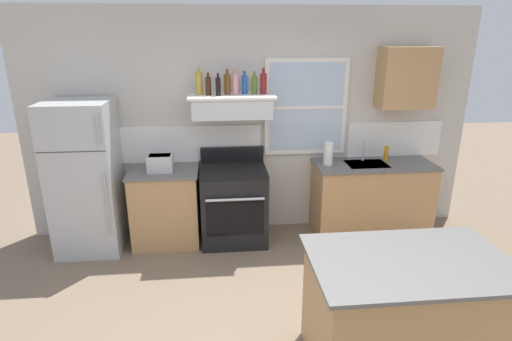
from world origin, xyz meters
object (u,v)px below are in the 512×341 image
bottle_red_label_wine (263,83)px  bottle_olive_oil_square (254,85)px  bottle_balsamic_dark (218,86)px  stove_range (234,204)px  toaster (160,163)px  bottle_rose_pink (235,83)px  refrigerator (86,178)px  dish_soap_bottle (386,153)px  bottle_brown_stout (208,86)px  kitchen_island (404,314)px  paper_towel_roll (328,154)px  bottle_blue_liqueur (245,84)px  bottle_champagne_gold_foil (199,83)px  bottle_amber_wine (227,84)px

bottle_red_label_wine → bottle_olive_oil_square: bearing=-179.9°
bottle_balsamic_dark → stove_range: bearing=-16.5°
toaster → bottle_rose_pink: 1.23m
toaster → bottle_rose_pink: bottle_rose_pink is taller
refrigerator → bottle_red_label_wine: 2.25m
refrigerator → bottle_red_label_wine: size_ratio=6.08×
bottle_balsamic_dark → dish_soap_bottle: size_ratio=1.35×
bottle_brown_stout → kitchen_island: bottle_brown_stout is taller
refrigerator → paper_towel_roll: size_ratio=6.37×
bottle_rose_pink → bottle_blue_liqueur: size_ratio=1.14×
bottle_champagne_gold_foil → bottle_olive_oil_square: bearing=-2.7°
bottle_blue_liqueur → bottle_red_label_wine: (0.21, -0.02, 0.01)m
bottle_red_label_wine → bottle_brown_stout: bearing=-176.3°
bottle_champagne_gold_foil → bottle_brown_stout: bottle_champagne_gold_foil is taller
dish_soap_bottle → bottle_brown_stout: bearing=-178.4°
bottle_blue_liqueur → bottle_amber_wine: bearing=178.6°
bottle_balsamic_dark → paper_towel_roll: bearing=-0.3°
bottle_rose_pink → bottle_olive_oil_square: (0.22, 0.01, -0.02)m
bottle_champagne_gold_foil → bottle_amber_wine: bearing=-1.6°
bottle_champagne_gold_foil → bottle_blue_liqueur: size_ratio=1.19×
bottle_rose_pink → paper_towel_roll: size_ratio=1.08×
toaster → stove_range: toaster is taller
bottle_rose_pink → bottle_champagne_gold_foil: bearing=173.9°
refrigerator → bottle_brown_stout: size_ratio=6.98×
refrigerator → bottle_rose_pink: bottle_rose_pink is taller
bottle_olive_oil_square → bottle_balsamic_dark: bearing=-169.5°
bottle_rose_pink → dish_soap_bottle: size_ratio=1.61×
toaster → bottle_red_label_wine: 1.47m
bottle_brown_stout → bottle_olive_oil_square: 0.51m
bottle_champagne_gold_foil → bottle_olive_oil_square: bottle_champagne_gold_foil is taller
refrigerator → dish_soap_bottle: bearing=2.6°
bottle_brown_stout → paper_towel_roll: 1.60m
bottle_red_label_wine → kitchen_island: (0.78, -2.26, -1.41)m
toaster → bottle_champagne_gold_foil: bearing=19.5°
bottle_blue_liqueur → dish_soap_bottle: size_ratio=1.42×
stove_range → bottle_olive_oil_square: bottle_olive_oil_square is taller
bottle_brown_stout → kitchen_island: bearing=-57.9°
toaster → bottle_amber_wine: size_ratio=1.07×
bottle_balsamic_dark → bottle_rose_pink: 0.20m
stove_range → paper_towel_roll: size_ratio=4.04×
bottle_balsamic_dark → bottle_brown_stout: bearing=162.0°
bottle_brown_stout → kitchen_island: size_ratio=0.18×
bottle_balsamic_dark → bottle_amber_wine: (0.10, 0.09, 0.01)m
toaster → bottle_amber_wine: (0.78, 0.16, 0.85)m
bottle_brown_stout → bottle_balsamic_dark: size_ratio=1.01×
stove_range → bottle_balsamic_dark: bottle_balsamic_dark is taller
bottle_balsamic_dark → bottle_olive_oil_square: bottle_olive_oil_square is taller
bottle_champagne_gold_foil → bottle_brown_stout: 0.12m
bottle_amber_wine → dish_soap_bottle: bearing=-0.0°
bottle_champagne_gold_foil → bottle_balsamic_dark: size_ratio=1.25×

